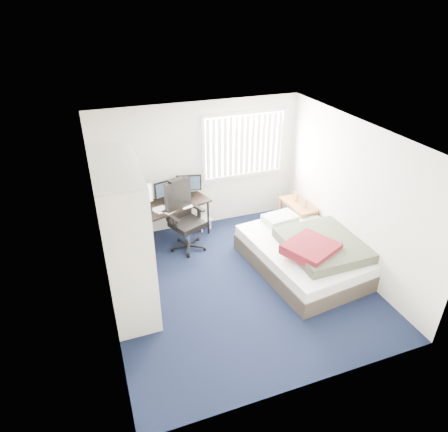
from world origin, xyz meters
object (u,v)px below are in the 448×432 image
nightstand (298,206)px  bed (307,253)px  desk (167,202)px  office_chair (184,223)px

nightstand → bed: (-0.48, -1.21, -0.21)m
desk → bed: 2.70m
desk → office_chair: 0.52m
nightstand → bed: 1.32m
office_chair → bed: 2.26m
office_chair → nightstand: office_chair is taller
office_chair → nightstand: bearing=-3.5°
desk → office_chair: size_ratio=1.25×
bed → desk: bearing=139.1°
bed → office_chair: bearing=143.1°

